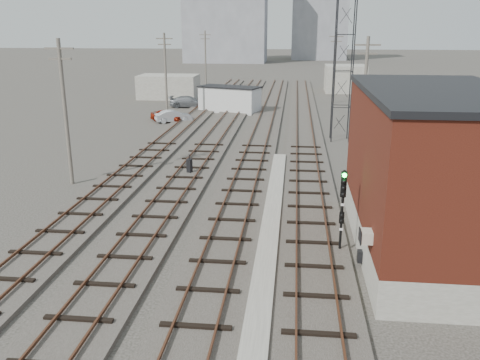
# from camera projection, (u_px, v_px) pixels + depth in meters

# --- Properties ---
(ground) EXTENTS (320.00, 320.00, 0.00)m
(ground) POSITION_uv_depth(u_px,v_px,m) (284.00, 100.00, 69.25)
(ground) COLOR #282621
(ground) RESTS_ON ground
(track_right) EXTENTS (3.20, 90.00, 0.39)m
(track_right) POSITION_uv_depth(u_px,v_px,m) (304.00, 129.00, 48.99)
(track_right) COLOR #332D28
(track_right) RESTS_ON ground
(track_mid_right) EXTENTS (3.20, 90.00, 0.39)m
(track_mid_right) POSITION_uv_depth(u_px,v_px,m) (263.00, 129.00, 49.40)
(track_mid_right) COLOR #332D28
(track_mid_right) RESTS_ON ground
(track_mid_left) EXTENTS (3.20, 90.00, 0.39)m
(track_mid_left) POSITION_uv_depth(u_px,v_px,m) (222.00, 128.00, 49.81)
(track_mid_left) COLOR #332D28
(track_mid_left) RESTS_ON ground
(track_left) EXTENTS (3.20, 90.00, 0.39)m
(track_left) POSITION_uv_depth(u_px,v_px,m) (182.00, 127.00, 50.23)
(track_left) COLOR #332D28
(track_left) RESTS_ON ground
(platform_curb) EXTENTS (0.90, 28.00, 0.26)m
(platform_curb) POSITION_uv_depth(u_px,v_px,m) (271.00, 225.00, 25.41)
(platform_curb) COLOR gray
(platform_curb) RESTS_ON ground
(brick_building) EXTENTS (6.54, 12.20, 7.22)m
(brick_building) POSITION_uv_depth(u_px,v_px,m) (433.00, 173.00, 21.77)
(brick_building) COLOR gray
(brick_building) RESTS_ON ground
(lattice_tower) EXTENTS (1.60, 1.60, 15.00)m
(lattice_tower) POSITION_uv_depth(u_px,v_px,m) (344.00, 53.00, 42.73)
(lattice_tower) COLOR black
(lattice_tower) RESTS_ON ground
(utility_pole_left_a) EXTENTS (1.80, 0.24, 9.00)m
(utility_pole_left_a) POSITION_uv_depth(u_px,v_px,m) (65.00, 109.00, 31.10)
(utility_pole_left_a) COLOR #595147
(utility_pole_left_a) RESTS_ON ground
(utility_pole_left_b) EXTENTS (1.80, 0.24, 9.00)m
(utility_pole_left_b) POSITION_uv_depth(u_px,v_px,m) (166.00, 73.00, 54.88)
(utility_pole_left_b) COLOR #595147
(utility_pole_left_b) RESTS_ON ground
(utility_pole_left_c) EXTENTS (1.80, 0.24, 9.00)m
(utility_pole_left_c) POSITION_uv_depth(u_px,v_px,m) (205.00, 59.00, 78.66)
(utility_pole_left_c) COLOR #595147
(utility_pole_left_c) RESTS_ON ground
(utility_pole_right_a) EXTENTS (1.80, 0.24, 9.00)m
(utility_pole_right_a) POSITION_uv_depth(u_px,v_px,m) (364.00, 96.00, 36.75)
(utility_pole_right_a) COLOR #595147
(utility_pole_right_a) RESTS_ON ground
(utility_pole_right_b) EXTENTS (1.80, 0.24, 9.00)m
(utility_pole_right_b) POSITION_uv_depth(u_px,v_px,m) (335.00, 66.00, 65.29)
(utility_pole_right_b) COLOR #595147
(utility_pole_right_b) RESTS_ON ground
(apartment_left) EXTENTS (22.00, 14.00, 30.00)m
(apartment_left) POSITION_uv_depth(u_px,v_px,m) (226.00, 6.00, 138.09)
(apartment_left) COLOR gray
(apartment_left) RESTS_ON ground
(apartment_right) EXTENTS (16.00, 12.00, 26.00)m
(apartment_right) POSITION_uv_depth(u_px,v_px,m) (320.00, 14.00, 150.26)
(apartment_right) COLOR gray
(apartment_right) RESTS_ON ground
(shed_left) EXTENTS (8.00, 5.00, 3.20)m
(shed_left) POSITION_uv_depth(u_px,v_px,m) (169.00, 87.00, 70.44)
(shed_left) COLOR gray
(shed_left) RESTS_ON ground
(shed_right) EXTENTS (6.00, 6.00, 4.00)m
(shed_right) POSITION_uv_depth(u_px,v_px,m) (345.00, 79.00, 77.26)
(shed_right) COLOR gray
(shed_right) RESTS_ON ground
(signal_mast) EXTENTS (0.40, 0.41, 3.81)m
(signal_mast) POSITION_uv_depth(u_px,v_px,m) (342.00, 206.00, 21.95)
(signal_mast) COLOR gray
(signal_mast) RESTS_ON ground
(switch_stand) EXTENTS (0.40, 0.40, 1.33)m
(switch_stand) POSITION_uv_depth(u_px,v_px,m) (189.00, 166.00, 34.21)
(switch_stand) COLOR black
(switch_stand) RESTS_ON ground
(site_trailer) EXTENTS (7.71, 5.24, 2.98)m
(site_trailer) POSITION_uv_depth(u_px,v_px,m) (230.00, 99.00, 59.29)
(site_trailer) COLOR silver
(site_trailer) RESTS_ON ground
(car_red) EXTENTS (3.94, 2.58, 1.25)m
(car_red) POSITION_uv_depth(u_px,v_px,m) (167.00, 115.00, 53.58)
(car_red) COLOR maroon
(car_red) RESTS_ON ground
(car_silver) EXTENTS (4.03, 2.83, 1.26)m
(car_silver) POSITION_uv_depth(u_px,v_px,m) (173.00, 116.00, 53.08)
(car_silver) COLOR #A9ACB0
(car_silver) RESTS_ON ground
(car_grey) EXTENTS (4.78, 1.96, 1.38)m
(car_grey) POSITION_uv_depth(u_px,v_px,m) (189.00, 102.00, 62.75)
(car_grey) COLOR slate
(car_grey) RESTS_ON ground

